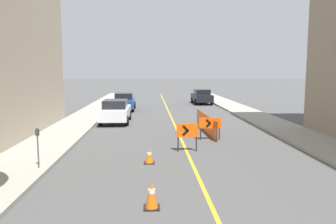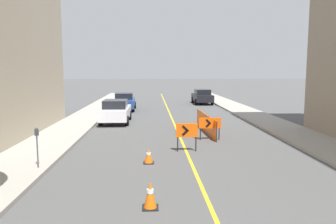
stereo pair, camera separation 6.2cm
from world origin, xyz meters
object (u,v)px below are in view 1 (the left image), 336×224
parked_car_curb_mid (124,101)px  parking_meter_far_curb (38,140)px  traffic_cone_third (152,195)px  parked_car_curb_far (202,96)px  parked_car_curb_near (116,111)px  traffic_cone_fourth (149,156)px  arrow_barricade_primary (187,132)px  arrow_barricade_secondary (210,124)px

parked_car_curb_mid → parking_meter_far_curb: (-1.57, -18.26, 0.36)m
traffic_cone_third → parked_car_curb_mid: parked_car_curb_mid is taller
parking_meter_far_curb → traffic_cone_third: bearing=-39.7°
traffic_cone_third → parking_meter_far_curb: (-3.97, 3.30, 0.80)m
parked_car_curb_far → parking_meter_far_curb: (-9.51, -23.69, 0.36)m
parked_car_curb_mid → parked_car_curb_far: same height
traffic_cone_third → parking_meter_far_curb: bearing=140.3°
parked_car_curb_mid → parking_meter_far_curb: parked_car_curb_mid is taller
parked_car_curb_far → parked_car_curb_near: bearing=-122.9°
parked_car_curb_mid → parking_meter_far_curb: size_ratio=3.03×
traffic_cone_fourth → parking_meter_far_curb: (-3.89, -0.91, 0.87)m
arrow_barricade_primary → parked_car_curb_near: size_ratio=0.29×
arrow_barricade_secondary → parked_car_curb_far: size_ratio=0.27×
traffic_cone_fourth → parked_car_curb_near: parked_car_curb_near is taller
parking_meter_far_curb → traffic_cone_fourth: bearing=13.1°
arrow_barricade_secondary → parking_meter_far_curb: parking_meter_far_curb is taller
parked_car_curb_far → traffic_cone_fourth: bearing=-104.6°
arrow_barricade_primary → parked_car_curb_far: bearing=80.8°
arrow_barricade_primary → traffic_cone_third: bearing=-103.5°
traffic_cone_fourth → parked_car_curb_far: parked_car_curb_far is taller
parked_car_curb_mid → traffic_cone_fourth: bearing=-83.9°
arrow_barricade_primary → parking_meter_far_curb: bearing=-152.7°
arrow_barricade_secondary → parked_car_curb_near: 8.07m
traffic_cone_fourth → parked_car_curb_far: bearing=76.1°
parked_car_curb_far → traffic_cone_third: bearing=-102.3°
arrow_barricade_primary → traffic_cone_fourth: bearing=-131.7°
traffic_cone_third → parked_car_curb_near: parked_car_curb_near is taller
arrow_barricade_secondary → parked_car_curb_mid: bearing=114.7°
traffic_cone_third → parked_car_curb_far: (5.55, 26.98, 0.44)m
traffic_cone_fourth → parked_car_curb_mid: parked_car_curb_mid is taller
arrow_barricade_primary → arrow_barricade_secondary: 2.79m
arrow_barricade_secondary → parked_car_curb_near: size_ratio=0.27×
traffic_cone_fourth → arrow_barricade_primary: bearing=46.8°
traffic_cone_third → parked_car_curb_far: bearing=78.4°
traffic_cone_third → arrow_barricade_secondary: bearing=70.0°
parked_car_curb_near → traffic_cone_fourth: bearing=-76.6°
traffic_cone_fourth → arrow_barricade_primary: size_ratio=0.47×
parked_car_curb_near → parked_car_curb_far: same height
arrow_barricade_primary → parked_car_curb_far: (3.95, 21.00, -0.09)m
parked_car_curb_near → parked_car_curb_mid: bearing=90.3°
arrow_barricade_primary → parked_car_curb_mid: parked_car_curb_mid is taller
traffic_cone_third → parked_car_curb_mid: 21.69m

